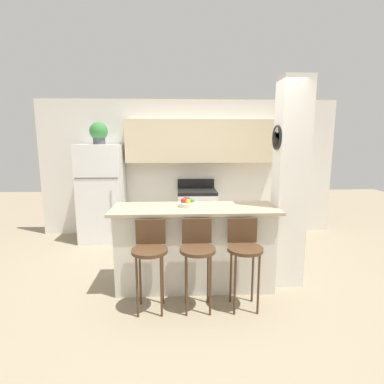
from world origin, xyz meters
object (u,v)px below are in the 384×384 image
Objects in this scene: stove_range at (197,214)px; bar_stool_right at (244,250)px; bar_stool_mid at (197,250)px; trash_bin at (135,233)px; fruit_bowl at (188,203)px; bar_stool_left at (150,251)px; potted_plant_on_fridge at (99,132)px; refrigerator at (102,193)px.

stove_range is 1.10× the size of bar_stool_right.
bar_stool_mid reaches higher than trash_bin.
trash_bin is (-0.89, 1.55, -0.86)m from fruit_bowl.
potted_plant_on_fridge reaches higher than bar_stool_left.
stove_range is at bearing 98.87° from bar_stool_right.
bar_stool_right is 2.56× the size of trash_bin.
fruit_bowl is at bearing -50.10° from potted_plant_on_fridge.
refrigerator is at bearing 159.08° from trash_bin.
bar_stool_mid is 2.56× the size of trash_bin.
bar_stool_right reaches higher than trash_bin.
bar_stool_mid is (-0.14, -2.35, 0.19)m from stove_range.
refrigerator is 1.78× the size of bar_stool_left.
refrigerator is 2.82m from bar_stool_mid.
stove_range is 2.82× the size of trash_bin.
refrigerator is 4.57× the size of trash_bin.
bar_stool_right is 0.90m from fruit_bowl.
potted_plant_on_fridge is (-1.58, 2.33, 1.28)m from bar_stool_mid.
refrigerator is 2.33m from fruit_bowl.
trash_bin is at bearing 125.13° from bar_stool_right.
bar_stool_right is at bearing -48.30° from refrigerator.
trash_bin is (-1.48, 2.11, -0.46)m from bar_stool_right.
potted_plant_on_fridge reaches higher than bar_stool_mid.
refrigerator reaches higher than stove_range.
bar_stool_right is (0.37, -2.35, 0.19)m from stove_range.
stove_range is 2.26m from potted_plant_on_fridge.
bar_stool_left is at bearing -105.28° from stove_range.
stove_range is 2.45m from bar_stool_left.
bar_stool_mid is 1.00× the size of bar_stool_right.
bar_stool_left is at bearing 180.00° from bar_stool_mid.
stove_range is 1.10× the size of bar_stool_mid.
bar_stool_right is 2.62m from trash_bin.
trash_bin is (-1.11, -0.25, -0.27)m from stove_range.
fruit_bowl reaches higher than bar_stool_right.
refrigerator is at bearing 131.70° from bar_stool_right.
bar_stool_right is 4.27× the size of fruit_bowl.
bar_stool_right is at bearing -43.13° from fruit_bowl.
refrigerator is 4.60× the size of potted_plant_on_fridge.
potted_plant_on_fridge is at bearing -179.35° from stove_range.
potted_plant_on_fridge is at bearing 119.44° from refrigerator.
bar_stool_left and bar_stool_mid have the same top height.
potted_plant_on_fridge is at bearing 129.90° from fruit_bowl.
trash_bin is at bearing 119.83° from fruit_bowl.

